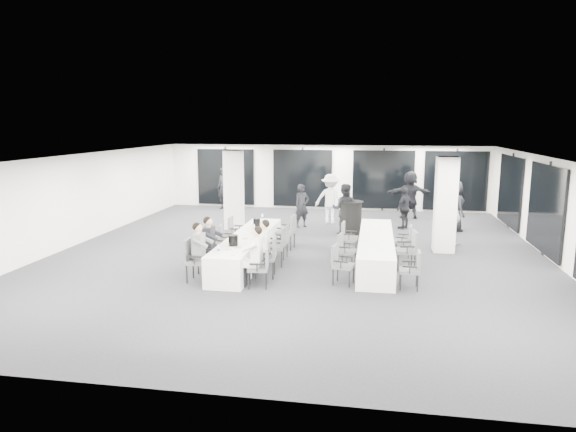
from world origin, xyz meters
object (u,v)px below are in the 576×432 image
standing_guest_a (302,203)px  standing_guest_e (455,203)px  chair_main_left_fourth (225,238)px  ice_bucket_far (257,222)px  chair_main_left_far (235,230)px  chair_side_right_near (413,267)px  chair_main_right_fourth (281,240)px  standing_guest_b (344,206)px  standing_guest_h (451,217)px  chair_main_left_second (205,250)px  ice_bucket_near (233,240)px  chair_main_right_second (269,254)px  banquet_table_main (248,249)px  chair_side_left_near (340,262)px  chair_main_left_mid (214,245)px  chair_side_left_far (347,235)px  chair_main_left_near (195,257)px  chair_side_right_mid (409,247)px  standing_guest_f (410,191)px  standing_guest_g (224,186)px  cocktail_table (351,218)px  chair_side_left_mid (344,248)px  chair_main_right_far (288,230)px  chair_main_right_mid (277,244)px  banquet_table_side (376,250)px  chair_side_right_far (406,239)px  chair_main_right_near (261,265)px  standing_guest_c (331,195)px  standing_guest_d (405,205)px

standing_guest_a → standing_guest_e: 5.40m
chair_main_left_fourth → ice_bucket_far: size_ratio=3.69×
chair_main_left_far → chair_side_right_near: bearing=57.0°
chair_main_right_fourth → standing_guest_b: (1.54, 3.44, 0.46)m
chair_main_left_far → ice_bucket_far: ice_bucket_far is taller
standing_guest_e → standing_guest_h: 2.05m
chair_main_left_second → ice_bucket_near: ice_bucket_near is taller
chair_main_right_second → standing_guest_h: standing_guest_h is taller
banquet_table_main → chair_side_left_near: (2.61, -1.50, 0.16)m
chair_main_right_second → ice_bucket_near: ice_bucket_near is taller
chair_main_left_mid → chair_side_left_far: 3.95m
chair_main_left_near → chair_side_right_mid: bearing=110.9°
chair_main_right_second → standing_guest_f: size_ratio=0.47×
chair_main_left_second → chair_side_right_mid: size_ratio=1.00×
standing_guest_b → chair_main_left_fourth: bearing=49.6°
banquet_table_main → standing_guest_g: (-3.16, 8.35, 0.67)m
chair_main_left_second → standing_guest_f: size_ratio=0.47×
cocktail_table → ice_bucket_far: size_ratio=4.86×
cocktail_table → chair_side_left_mid: 3.88m
chair_main_left_fourth → standing_guest_f: (5.58, 6.83, 0.57)m
standing_guest_a → standing_guest_b: 1.87m
chair_main_right_far → standing_guest_f: standing_guest_f is taller
chair_main_right_mid → standing_guest_e: 7.61m
chair_main_left_second → chair_main_left_mid: size_ratio=1.10×
banquet_table_main → standing_guest_e: bearing=40.3°
banquet_table_side → standing_guest_h: 3.62m
chair_main_left_mid → standing_guest_a: bearing=174.1°
ice_bucket_near → standing_guest_e: bearing=46.0°
chair_main_left_far → chair_side_right_far: size_ratio=1.01×
chair_main_left_second → ice_bucket_near: (0.78, -0.13, 0.31)m
chair_main_right_near → chair_side_right_near: (3.44, 0.45, -0.03)m
chair_main_left_near → chair_main_left_mid: 1.50m
standing_guest_b → cocktail_table: bearing=165.6°
chair_side_left_far → standing_guest_h: (3.13, 1.66, 0.34)m
banquet_table_main → standing_guest_a: bearing=81.1°
chair_main_left_fourth → standing_guest_c: standing_guest_c is taller
chair_main_left_second → cocktail_table: bearing=143.3°
standing_guest_d → standing_guest_h: bearing=68.8°
standing_guest_f → standing_guest_g: size_ratio=1.03×
chair_main_left_second → chair_side_left_far: (3.45, 2.67, -0.07)m
banquet_table_side → chair_side_left_far: chair_side_left_far is taller
banquet_table_main → ice_bucket_far: 1.30m
chair_side_left_mid → chair_side_right_near: chair_side_right_near is taller
chair_main_right_far → standing_guest_g: standing_guest_g is taller
banquet_table_side → standing_guest_b: size_ratio=2.54×
chair_main_left_far → ice_bucket_near: 3.04m
banquet_table_main → chair_main_left_near: bearing=-114.2°
chair_side_left_mid → chair_main_left_near: bearing=-48.8°
cocktail_table → standing_guest_f: standing_guest_f is taller
chair_main_right_second → chair_main_left_far: bearing=23.6°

